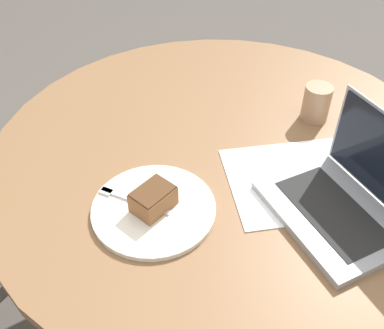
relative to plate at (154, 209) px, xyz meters
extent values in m
plane|color=#4C4742|center=(0.21, 0.16, -0.73)|extent=(12.00, 12.00, 0.00)
cylinder|color=brown|center=(0.21, 0.16, -0.72)|extent=(0.41, 0.41, 0.02)
cylinder|color=brown|center=(0.21, 0.16, -0.37)|extent=(0.10, 0.10, 0.68)
cylinder|color=brown|center=(0.21, 0.16, -0.02)|extent=(1.18, 1.18, 0.03)
cube|color=#472D1E|center=(-0.44, 0.47, -0.51)|extent=(0.04, 0.04, 0.45)
cube|color=white|center=(0.35, 0.01, 0.00)|extent=(0.36, 0.29, 0.00)
cylinder|color=silver|center=(0.00, 0.00, 0.00)|extent=(0.27, 0.27, 0.01)
cube|color=brown|center=(0.00, 0.00, 0.03)|extent=(0.11, 0.10, 0.05)
cube|color=#4D311C|center=(0.00, 0.00, 0.06)|extent=(0.10, 0.10, 0.00)
cube|color=silver|center=(-0.04, 0.03, 0.01)|extent=(0.14, 0.12, 0.00)
cube|color=silver|center=(-0.09, 0.07, 0.01)|extent=(0.04, 0.04, 0.00)
cylinder|color=#997556|center=(0.48, 0.22, 0.04)|extent=(0.07, 0.07, 0.10)
cube|color=gray|center=(0.36, -0.11, 0.00)|extent=(0.27, 0.33, 0.02)
cube|color=black|center=(0.36, -0.11, 0.01)|extent=(0.17, 0.26, 0.00)
cube|color=black|center=(0.47, -0.09, 0.11)|extent=(0.06, 0.27, 0.18)
camera|label=1|loc=(-0.08, -0.65, 0.72)|focal=42.00mm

